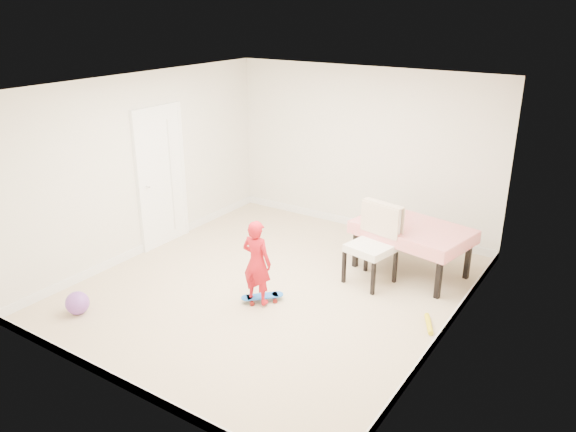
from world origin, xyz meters
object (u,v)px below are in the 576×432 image
Objects in this scene: dining_table at (411,249)px; child at (257,265)px; balloon at (77,303)px; dining_chair at (371,246)px; skateboard at (262,298)px.

dining_table is 1.39× the size of child.
dining_table reaches higher than balloon.
dining_chair is 2.00× the size of skateboard.
child is at bearing -145.02° from skateboard.
dining_table reaches higher than skateboard.
dining_table is at bearing 71.49° from dining_chair.
child is at bearing 39.29° from balloon.
dining_table is 0.69m from dining_chair.
dining_table is 4.33m from balloon.
dining_table is 2.23m from child.
dining_chair reaches higher than skateboard.
child is (-0.01, -0.08, 0.49)m from skateboard.
dining_chair is at bearing 45.80° from balloon.
balloon reaches higher than skateboard.
dining_table is at bearing -125.72° from child.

